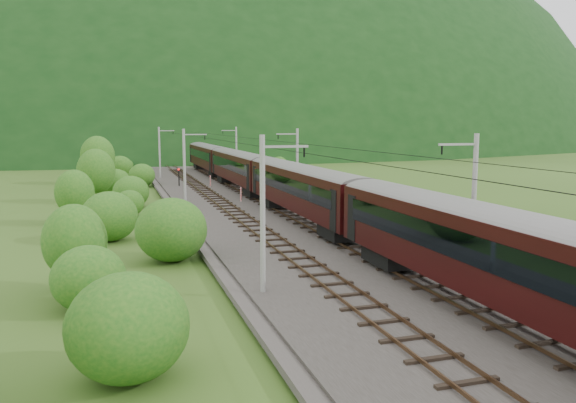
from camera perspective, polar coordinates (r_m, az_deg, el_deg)
name	(u,v)px	position (r m, az deg, el deg)	size (l,w,h in m)	color
ground	(373,287)	(31.33, 8.62, -8.56)	(600.00, 600.00, 0.00)	#2E4816
railbed	(311,246)	(40.22, 2.38, -4.56)	(14.00, 220.00, 0.30)	#38332D
track_left	(279,245)	(39.45, -0.92, -4.47)	(2.40, 220.00, 0.27)	brown
track_right	(342,241)	(41.03, 5.54, -4.02)	(2.40, 220.00, 0.27)	brown
catenary_left	(185,165)	(59.55, -10.41, 3.62)	(2.54, 192.28, 8.00)	gray
catenary_right	(297,163)	(62.22, 0.88, 3.93)	(2.54, 192.28, 8.00)	gray
overhead_wires	(312,149)	(39.31, 2.43, 5.38)	(4.83, 198.00, 0.03)	black
mountain_main	(140,141)	(287.40, -14.76, 5.92)	(504.00, 360.00, 244.00)	#123311
train	(266,170)	(60.40, -2.24, 3.21)	(3.31, 157.69, 5.78)	black
hazard_post_near	(210,181)	(77.60, -7.89, 2.10)	(0.16, 0.16, 1.49)	red
hazard_post_far	(241,194)	(62.12, -4.81, 0.72)	(0.16, 0.16, 1.54)	red
signal	(179,176)	(78.62, -11.02, 2.59)	(0.27, 0.27, 2.42)	black
vegetation_left	(111,211)	(43.29, -17.52, -0.92)	(13.87, 149.91, 7.05)	#1B5416
vegetation_right	(387,201)	(55.27, 9.98, 0.06)	(7.63, 105.60, 3.19)	#1B5416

